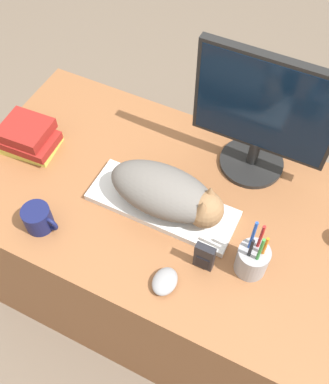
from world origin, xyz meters
TOP-DOWN VIEW (x-y plane):
  - ground_plane at (0.00, 0.00)m, footprint 12.00×12.00m
  - desk at (0.00, 0.38)m, footprint 1.36×0.76m
  - keyboard at (-0.00, 0.35)m, footprint 0.48×0.17m
  - cat at (0.02, 0.35)m, footprint 0.37×0.17m
  - monitor at (0.19, 0.64)m, footprint 0.44×0.22m
  - computer_mouse at (0.12, 0.12)m, footprint 0.07×0.09m
  - coffee_mug at (-0.31, 0.12)m, footprint 0.12×0.09m
  - pen_cup at (0.32, 0.27)m, footprint 0.09×0.09m
  - phone at (0.20, 0.22)m, footprint 0.06×0.02m
  - book_stack at (-0.53, 0.37)m, footprint 0.22×0.16m

SIDE VIEW (x-z plane):
  - ground_plane at x=0.00m, z-range 0.00..0.00m
  - desk at x=0.00m, z-range 0.00..0.78m
  - keyboard at x=0.00m, z-range 0.78..0.80m
  - computer_mouse at x=0.12m, z-range 0.78..0.81m
  - coffee_mug at x=-0.31m, z-range 0.78..0.86m
  - book_stack at x=-0.53m, z-range 0.77..0.88m
  - phone at x=0.20m, z-range 0.78..0.88m
  - pen_cup at x=0.32m, z-range 0.72..0.95m
  - cat at x=0.02m, z-range 0.80..0.94m
  - monitor at x=0.19m, z-range 0.80..1.24m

